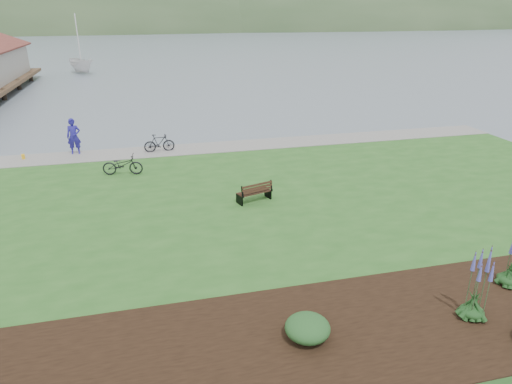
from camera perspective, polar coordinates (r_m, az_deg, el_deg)
The scene contains 14 objects.
ground at distance 20.19m, azimuth -0.73°, elevation -0.83°, with size 600.00×600.00×0.00m, color slate.
lawn at distance 18.34m, azimuth 0.70°, elevation -2.61°, with size 34.00×20.00×0.40m, color #285E21.
shoreline_path at distance 26.44m, azimuth -4.18°, elevation 5.66°, with size 34.00×2.20×0.03m, color gray.
garden_bed at distance 13.29m, azimuth 22.86°, elevation -13.94°, with size 24.00×4.40×0.04m, color black.
far_hillside at distance 189.84m, azimuth -6.98°, elevation 19.53°, with size 580.00×80.00×38.00m, color #395630, non-canonical shape.
park_bench at distance 18.70m, azimuth -0.11°, elevation 0.03°, with size 1.53×0.98×0.89m.
person at distance 26.65m, azimuth -21.87°, elevation 6.81°, with size 0.84×0.58×2.31m, color navy.
bicycle_a at distance 22.70m, azimuth -16.35°, elevation 3.29°, with size 1.89×0.66×0.99m, color black.
bicycle_b at distance 25.91m, azimuth -12.01°, elevation 6.01°, with size 1.67×0.48×1.00m, color black.
sailboat at distance 64.49m, azimuth -20.83°, elevation 13.68°, with size 8.72×8.88×23.00m, color silver.
pannier at distance 27.13m, azimuth -27.08°, elevation 3.94°, with size 0.16×0.25×0.27m, color yellow.
echium_0 at distance 12.93m, azimuth 25.93°, elevation -10.42°, with size 0.62×0.62×2.21m.
echium_1 at distance 14.97m, azimuth 29.37°, elevation -7.87°, with size 0.62×0.62×1.79m.
shrub_0 at distance 11.48m, azimuth 6.46°, elevation -16.52°, with size 1.10×1.10×0.55m, color #1E4C21.
Camera 1 is at (-4.23, -18.12, 7.85)m, focal length 32.00 mm.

